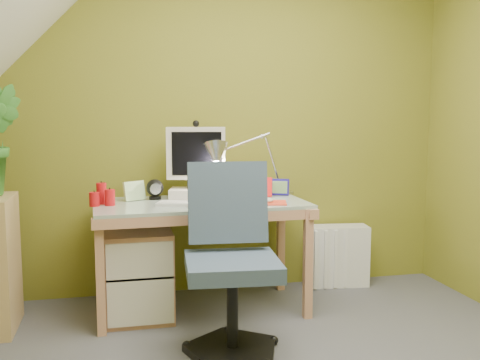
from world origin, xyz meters
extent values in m
cube|color=olive|center=(0.00, 1.60, 1.20)|extent=(3.20, 0.01, 2.40)
cube|color=silver|center=(-0.29, 1.04, 0.71)|extent=(0.42, 0.26, 0.02)
cube|color=red|center=(0.17, 1.04, 0.70)|extent=(0.30, 0.24, 0.01)
ellipsoid|color=silver|center=(0.17, 1.04, 0.72)|extent=(0.11, 0.08, 0.04)
cylinder|color=#9C4C16|center=(-0.03, 1.10, 0.75)|extent=(0.09, 0.09, 0.10)
cube|color=red|center=(0.21, 1.30, 0.76)|extent=(0.15, 0.06, 0.13)
cube|color=navy|center=(0.35, 1.34, 0.75)|extent=(0.13, 0.07, 0.11)
cube|color=#B6DF99|center=(-0.61, 1.32, 0.76)|extent=(0.13, 0.09, 0.12)
cube|color=silver|center=(0.83, 1.47, 0.22)|extent=(0.45, 0.22, 0.44)
camera|label=1|loc=(-0.73, -2.25, 1.25)|focal=42.00mm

